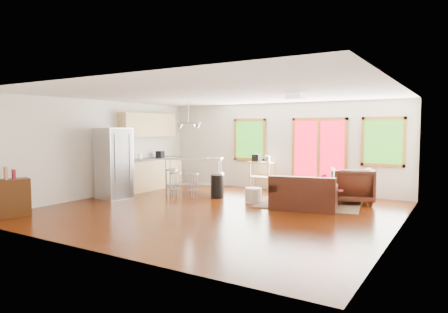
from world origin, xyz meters
The scene contains 29 objects.
floor centered at (0.00, 0.00, -0.01)m, with size 7.50×7.00×0.02m, color #341102.
ceiling centered at (0.00, 0.00, 2.61)m, with size 7.50×7.00×0.02m, color silver.
back_wall centered at (0.00, 3.51, 1.30)m, with size 7.50×0.02×2.60m, color beige.
left_wall centered at (-3.76, 0.00, 1.30)m, with size 0.02×7.00×2.60m, color beige.
right_wall centered at (3.76, 0.00, 1.30)m, with size 0.02×7.00×2.60m, color beige.
front_wall centered at (0.00, -3.51, 1.30)m, with size 7.50×0.02×2.60m, color beige.
window_left centered at (-1.00, 3.46, 1.50)m, with size 1.10×0.05×1.30m.
french_doors centered at (1.20, 3.46, 1.10)m, with size 1.60×0.05×2.10m.
window_right centered at (2.90, 3.46, 1.50)m, with size 1.10×0.05×1.30m.
rug centered at (1.51, 1.79, 0.01)m, with size 2.38×1.83×0.02m, color #3F5132.
loveseat centered at (1.62, 1.12, 0.31)m, with size 1.60×1.10×0.78m.
coffee_table centered at (1.67, 1.77, 0.33)m, with size 1.10×0.92×0.38m.
armchair centered at (2.38, 2.47, 0.48)m, with size 0.94×0.88×0.97m, color black.
ottoman centered at (1.06, 2.16, 0.22)m, with size 0.65×0.65×0.43m, color black.
pouf centered at (0.25, 1.29, 0.18)m, with size 0.42×0.42×0.37m, color beige.
vase centered at (1.82, 1.99, 0.53)m, with size 0.21×0.22×0.34m.
book centered at (2.17, 1.58, 0.55)m, with size 0.22×0.03×0.29m, color maroon.
cabinets centered at (-3.49, 1.70, 0.93)m, with size 0.64×2.24×2.30m.
refrigerator centered at (-3.17, -0.08, 0.93)m, with size 0.84×0.82×1.86m.
island centered at (-1.80, 1.60, 0.70)m, with size 1.74×1.27×1.02m.
cup centered at (-1.34, 1.55, 1.01)m, with size 0.13×0.10×0.13m, color silver.
bar_stool_a centered at (-2.18, 1.07, 0.54)m, with size 0.45×0.45×0.73m.
bar_stool_b centered at (-1.93, 0.94, 0.50)m, with size 0.41×0.41×0.67m.
bar_stool_c centered at (-1.46, 1.08, 0.49)m, with size 0.33×0.33×0.66m.
trash_can centered at (-0.88, 1.40, 0.34)m, with size 0.42×0.42×0.67m.
kitchen_cart centered at (-0.46, 3.17, 0.74)m, with size 0.71×0.45×1.08m.
bookshelf centered at (-3.35, -2.88, 0.41)m, with size 0.64×0.96×1.05m.
ceiling_flush centered at (1.60, 0.60, 2.53)m, with size 0.35×0.35×0.12m, color white.
pendant_light centered at (-1.90, 1.50, 1.90)m, with size 0.80×0.18×0.79m.
Camera 1 is at (4.76, -7.49, 1.84)m, focal length 32.00 mm.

